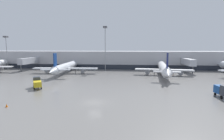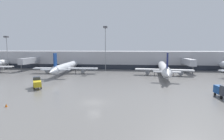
# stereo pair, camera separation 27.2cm
# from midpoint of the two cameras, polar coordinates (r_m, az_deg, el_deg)

# --- Properties ---
(ground_plane) EXTENTS (320.00, 320.00, 0.00)m
(ground_plane) POSITION_cam_midpoint_polar(r_m,az_deg,el_deg) (35.75, -5.68, -10.45)
(ground_plane) COLOR slate
(terminal_building) EXTENTS (160.00, 30.37, 9.00)m
(terminal_building) POSITION_cam_midpoint_polar(r_m,az_deg,el_deg) (95.66, 1.77, 3.46)
(terminal_building) COLOR #B2B2B7
(terminal_building) RESTS_ON ground_plane
(parked_jet_1) EXTENTS (22.33, 39.68, 9.31)m
(parked_jet_1) POSITION_cam_midpoint_polar(r_m,az_deg,el_deg) (71.78, 16.64, 0.56)
(parked_jet_1) COLOR white
(parked_jet_1) RESTS_ON ground_plane
(parked_jet_2) EXTENTS (27.31, 35.57, 8.97)m
(parked_jet_2) POSITION_cam_midpoint_polar(r_m,az_deg,el_deg) (76.59, -14.83, 0.93)
(parked_jet_2) COLOR silver
(parked_jet_2) RESTS_ON ground_plane
(service_truck_0) EXTENTS (4.28, 5.33, 2.90)m
(service_truck_0) POSITION_cam_midpoint_polar(r_m,az_deg,el_deg) (51.47, -23.16, -3.74)
(service_truck_0) COLOR gold
(service_truck_0) RESTS_ON ground_plane
(service_truck_1) EXTENTS (1.95, 4.12, 2.89)m
(service_truck_1) POSITION_cam_midpoint_polar(r_m,az_deg,el_deg) (45.47, 32.43, -5.61)
(service_truck_1) COLOR #19478C
(service_truck_1) RESTS_ON ground_plane
(traffic_cone_1) EXTENTS (0.45, 0.45, 0.59)m
(traffic_cone_1) POSITION_cam_midpoint_polar(r_m,az_deg,el_deg) (38.24, -31.10, -9.84)
(traffic_cone_1) COLOR orange
(traffic_cone_1) RESTS_ON ground_plane
(traffic_cone_2) EXTENTS (0.41, 0.41, 0.55)m
(traffic_cone_2) POSITION_cam_midpoint_polar(r_m,az_deg,el_deg) (73.61, 19.46, -1.41)
(traffic_cone_2) COLOR orange
(traffic_cone_2) RESTS_ON ground_plane
(apron_light_mast_0) EXTENTS (1.80, 1.80, 20.82)m
(apron_light_mast_0) POSITION_cam_midpoint_polar(r_m,az_deg,el_deg) (83.42, -2.08, 10.91)
(apron_light_mast_0) COLOR gray
(apron_light_mast_0) RESTS_ON ground_plane
(apron_light_mast_2) EXTENTS (1.80, 1.80, 16.78)m
(apron_light_mast_2) POSITION_cam_midpoint_polar(r_m,az_deg,el_deg) (104.80, -31.11, 7.62)
(apron_light_mast_2) COLOR gray
(apron_light_mast_2) RESTS_ON ground_plane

